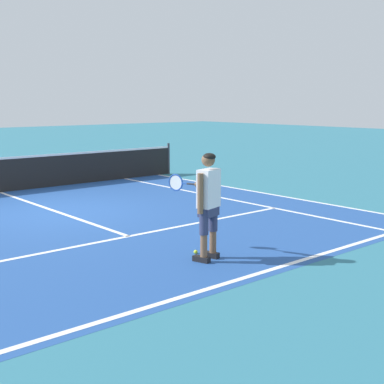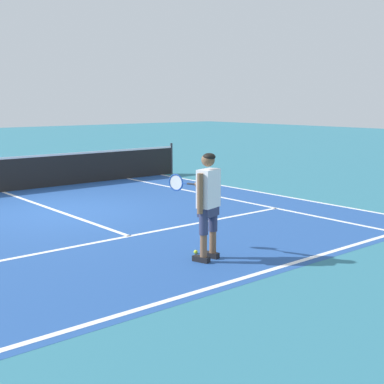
% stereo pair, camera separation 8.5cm
% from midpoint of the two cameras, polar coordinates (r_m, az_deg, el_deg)
% --- Properties ---
extents(ground_plane, '(80.00, 80.00, 0.00)m').
position_cam_midpoint_polar(ground_plane, '(12.49, -14.39, -2.12)').
color(ground_plane, teal).
extents(court_inner_surface, '(10.98, 9.86, 0.00)m').
position_cam_midpoint_polar(court_inner_surface, '(11.43, -11.69, -3.10)').
color(court_inner_surface, '#234C93').
rests_on(court_inner_surface, ground).
extents(line_baseline, '(10.98, 0.10, 0.01)m').
position_cam_midpoint_polar(line_baseline, '(7.76, 5.64, -9.07)').
color(line_baseline, white).
rests_on(line_baseline, ground).
extents(line_service, '(8.23, 0.10, 0.01)m').
position_cam_midpoint_polar(line_service, '(10.03, -7.07, -4.75)').
color(line_service, white).
rests_on(line_service, ground).
extents(line_centre_service, '(0.10, 6.40, 0.01)m').
position_cam_midpoint_polar(line_centre_service, '(12.77, -15.01, -1.88)').
color(line_centre_service, white).
rests_on(line_centre_service, ground).
extents(line_singles_right, '(0.10, 9.46, 0.01)m').
position_cam_midpoint_polar(line_singles_right, '(13.83, 3.40, -0.68)').
color(line_singles_right, white).
rests_on(line_singles_right, ground).
extents(line_doubles_right, '(0.10, 9.46, 0.01)m').
position_cam_midpoint_polar(line_doubles_right, '(14.80, 7.24, -0.06)').
color(line_doubles_right, white).
rests_on(line_doubles_right, ground).
extents(tennis_player, '(0.58, 1.21, 1.71)m').
position_cam_midpoint_polar(tennis_player, '(8.31, 1.36, -0.74)').
color(tennis_player, black).
rests_on(tennis_player, ground).
extents(tennis_ball_near_feet, '(0.07, 0.07, 0.07)m').
position_cam_midpoint_polar(tennis_ball_near_feet, '(8.85, 0.13, -6.45)').
color(tennis_ball_near_feet, '#CCE02D').
rests_on(tennis_ball_near_feet, ground).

